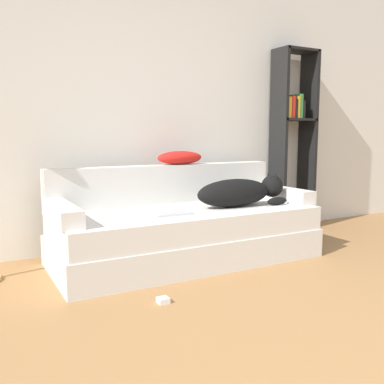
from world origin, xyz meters
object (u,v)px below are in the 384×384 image
(power_adapter, at_px, (163,300))
(couch, at_px, (186,235))
(throw_pillow, at_px, (180,158))
(dog, at_px, (241,192))
(laptop, at_px, (169,212))
(bookshelf, at_px, (293,130))

(power_adapter, bearing_deg, couch, 53.10)
(throw_pillow, bearing_deg, dog, -53.59)
(couch, bearing_deg, dog, -10.34)
(dog, bearing_deg, couch, 169.66)
(laptop, height_order, power_adapter, laptop)
(dog, relative_size, throw_pillow, 1.95)
(throw_pillow, xyz_separation_m, bookshelf, (1.40, 0.13, 0.25))
(bookshelf, bearing_deg, dog, -151.15)
(couch, relative_size, power_adapter, 31.28)
(throw_pillow, bearing_deg, laptop, -125.04)
(bookshelf, distance_m, power_adapter, 2.62)
(laptop, relative_size, throw_pillow, 0.69)
(dog, bearing_deg, laptop, -178.28)
(dog, distance_m, throw_pillow, 0.63)
(dog, distance_m, laptop, 0.68)
(throw_pillow, distance_m, bookshelf, 1.43)
(throw_pillow, distance_m, power_adapter, 1.50)
(laptop, bearing_deg, bookshelf, 21.19)
(dog, height_order, laptop, dog)
(couch, height_order, bookshelf, bookshelf)
(dog, relative_size, power_adapter, 12.38)
(laptop, xyz_separation_m, power_adapter, (-0.34, -0.61, -0.41))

